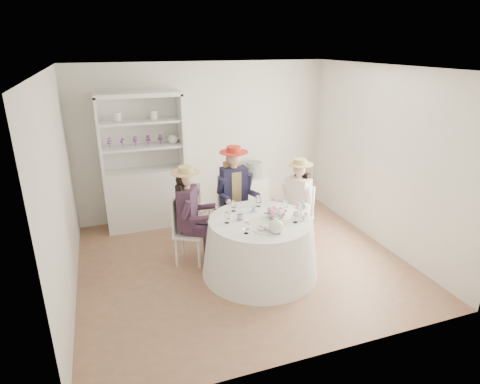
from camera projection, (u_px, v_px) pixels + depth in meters
name	position (u px, v px, depth m)	size (l,w,h in m)	color
ground	(242.00, 262.00, 5.82)	(4.50, 4.50, 0.00)	#8A5F45
ceiling	(243.00, 68.00, 4.87)	(4.50, 4.50, 0.00)	white
wall_back	(205.00, 141.00, 7.11)	(4.50, 4.50, 0.00)	silver
wall_front	(318.00, 238.00, 3.57)	(4.50, 4.50, 0.00)	silver
wall_left	(60.00, 193.00, 4.65)	(4.50, 4.50, 0.00)	silver
wall_right	(383.00, 158.00, 6.04)	(4.50, 4.50, 0.00)	silver
tea_table	(260.00, 246.00, 5.43)	(1.58, 1.58, 0.79)	white
hutch	(145.00, 180.00, 6.75)	(1.39, 0.63, 2.27)	silver
side_table	(254.00, 194.00, 7.51)	(0.43, 0.43, 0.67)	silver
hatbox	(254.00, 169.00, 7.34)	(0.28, 0.28, 0.28)	black
guest_left	(189.00, 210.00, 5.55)	(0.61, 0.55, 1.44)	silver
guest_mid	(234.00, 189.00, 6.16)	(0.56, 0.58, 1.54)	silver
guest_right	(297.00, 198.00, 6.07)	(0.59, 0.53, 1.39)	silver
spare_chair	(194.00, 205.00, 6.49)	(0.56, 0.56, 0.95)	silver
teacup_a	(240.00, 217.00, 5.27)	(0.09, 0.09, 0.07)	white
teacup_b	(254.00, 209.00, 5.52)	(0.07, 0.07, 0.07)	white
teacup_c	(277.00, 211.00, 5.46)	(0.09, 0.09, 0.07)	white
flower_bowl	(276.00, 216.00, 5.32)	(0.24, 0.24, 0.06)	white
flower_arrangement	(275.00, 211.00, 5.31)	(0.20, 0.20, 0.08)	pink
table_teapot	(276.00, 226.00, 4.90)	(0.26, 0.18, 0.19)	white
sandwich_plate	(264.00, 229.00, 4.99)	(0.28, 0.28, 0.06)	white
cupcake_stand	(301.00, 213.00, 5.30)	(0.24, 0.24, 0.22)	white
stemware_set	(261.00, 214.00, 5.27)	(0.96, 0.96, 0.15)	white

